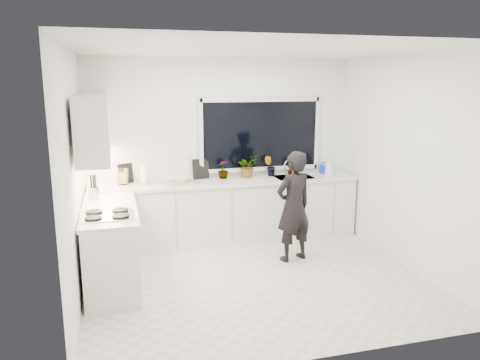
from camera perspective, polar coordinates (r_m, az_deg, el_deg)
name	(u,v)px	position (r m, az deg, el deg)	size (l,w,h in m)	color
floor	(255,279)	(5.83, 1.88, -11.98)	(4.00, 3.50, 0.02)	beige
wall_back	(222,149)	(7.10, -2.21, 3.83)	(4.00, 0.02, 2.70)	white
wall_left	(73,179)	(5.21, -19.67, 0.11)	(0.02, 3.50, 2.70)	white
wall_right	(407,162)	(6.31, 19.73, 2.08)	(0.02, 3.50, 2.70)	white
ceiling	(257,48)	(5.34, 2.09, 15.76)	(4.00, 3.50, 0.02)	white
window	(261,135)	(7.20, 2.52, 5.54)	(1.80, 0.02, 1.00)	black
base_cabinets_back	(227,212)	(7.00, -1.58, -3.92)	(3.92, 0.58, 0.88)	white
base_cabinets_left	(112,247)	(5.77, -15.38, -7.88)	(0.58, 1.60, 0.88)	white
countertop_back	(227,182)	(6.87, -1.58, -0.26)	(3.94, 0.62, 0.04)	silver
countertop_left	(109,209)	(5.63, -15.64, -3.47)	(0.62, 1.60, 0.04)	silver
upper_cabinets	(94,125)	(5.82, -17.35, 6.44)	(0.34, 2.10, 0.70)	white
sink	(294,180)	(7.20, 6.55, -0.01)	(0.58, 0.42, 0.14)	silver
faucet	(289,167)	(7.35, 6.01, 1.53)	(0.03, 0.03, 0.22)	silver
stovetop	(107,215)	(5.29, -15.89, -4.10)	(0.56, 0.48, 0.03)	black
person	(294,207)	(6.20, 6.56, -3.23)	(0.54, 0.35, 1.47)	black
pizza_tray	(181,183)	(6.72, -7.26, -0.32)	(0.43, 0.32, 0.03)	silver
pizza	(181,182)	(6.72, -7.26, -0.18)	(0.39, 0.28, 0.01)	#AC2016
watering_can	(324,169)	(7.55, 10.16, 1.33)	(0.14, 0.14, 0.13)	#142FC1
paper_towel_roll	(144,175)	(6.78, -11.57, 0.62)	(0.11, 0.11, 0.26)	white
knife_block	(123,177)	(6.81, -14.09, 0.39)	(0.13, 0.10, 0.22)	#8F6142
utensil_crock	(94,193)	(6.05, -17.38, -1.54)	(0.13, 0.13, 0.16)	#B7B8BC
picture_frame_large	(125,173)	(6.91, -13.79, 0.81)	(0.22, 0.02, 0.28)	black
picture_frame_small	(201,169)	(7.01, -4.82, 1.37)	(0.25, 0.02, 0.30)	black
herb_plants	(251,167)	(7.11, 1.34, 1.64)	(1.26, 0.37, 0.34)	#26662D
soap_bottles	(329,168)	(7.24, 10.85, 1.49)	(0.18, 0.16, 0.32)	#D8BF66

